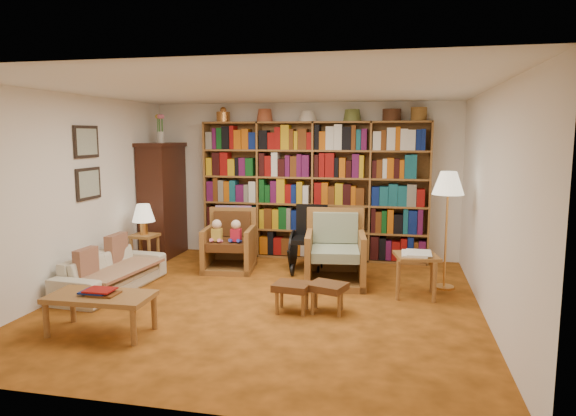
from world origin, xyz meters
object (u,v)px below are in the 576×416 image
(footstool_a, at_px, (292,288))
(coffee_table, at_px, (100,299))
(sofa, at_px, (112,272))
(footstool_b, at_px, (327,289))
(side_table_lamp, at_px, (145,244))
(armchair_leather, at_px, (231,244))
(wheelchair, at_px, (310,241))
(floor_lamp, at_px, (448,188))
(armchair_sage, at_px, (336,255))
(side_table_papers, at_px, (416,261))

(footstool_a, distance_m, coffee_table, 2.03)
(sofa, height_order, footstool_a, sofa)
(sofa, relative_size, footstool_b, 3.40)
(side_table_lamp, xyz_separation_m, armchair_leather, (1.26, 0.28, -0.00))
(wheelchair, relative_size, footstool_b, 2.00)
(sofa, height_order, floor_lamp, floor_lamp)
(armchair_sage, distance_m, side_table_papers, 1.11)
(floor_lamp, xyz_separation_m, side_table_papers, (-0.38, -0.43, -0.87))
(side_table_lamp, distance_m, armchair_leather, 1.29)
(armchair_leather, bearing_deg, coffee_table, -100.03)
(footstool_a, distance_m, footstool_b, 0.40)
(sofa, height_order, armchair_sage, armchair_sage)
(wheelchair, xyz_separation_m, footstool_b, (0.50, -1.78, -0.16))
(sofa, bearing_deg, wheelchair, -52.55)
(armchair_leather, height_order, coffee_table, armchair_leather)
(side_table_lamp, height_order, coffee_table, side_table_lamp)
(armchair_sage, relative_size, wheelchair, 1.02)
(sofa, relative_size, footstool_a, 3.81)
(floor_lamp, bearing_deg, side_table_papers, -131.66)
(sofa, distance_m, armchair_leather, 1.79)
(side_table_lamp, xyz_separation_m, coffee_table, (0.78, -2.42, -0.02))
(side_table_papers, bearing_deg, floor_lamp, 48.34)
(wheelchair, height_order, coffee_table, wheelchair)
(armchair_leather, relative_size, side_table_papers, 1.54)
(side_table_lamp, bearing_deg, side_table_papers, -7.51)
(sofa, bearing_deg, side_table_lamp, 9.59)
(footstool_a, relative_size, coffee_table, 0.41)
(side_table_lamp, bearing_deg, wheelchair, 10.36)
(side_table_papers, bearing_deg, footstool_a, -147.35)
(armchair_leather, relative_size, armchair_sage, 0.92)
(side_table_papers, relative_size, footstool_a, 1.38)
(side_table_papers, relative_size, coffee_table, 0.56)
(side_table_papers, bearing_deg, side_table_lamp, 172.49)
(sofa, bearing_deg, footstool_a, -93.28)
(footstool_a, relative_size, footstool_b, 0.89)
(side_table_papers, bearing_deg, coffee_table, -148.73)
(floor_lamp, bearing_deg, wheelchair, 164.04)
(armchair_sage, height_order, footstool_a, armchair_sage)
(sofa, bearing_deg, armchair_leather, -36.18)
(sofa, distance_m, armchair_sage, 2.94)
(sofa, relative_size, side_table_lamp, 3.15)
(armchair_sage, relative_size, floor_lamp, 0.65)
(side_table_lamp, distance_m, armchair_sage, 2.89)
(armchair_leather, height_order, armchair_sage, armchair_sage)
(coffee_table, bearing_deg, floor_lamp, 33.54)
(footstool_a, xyz_separation_m, coffee_table, (-1.76, -1.02, 0.08))
(sofa, bearing_deg, side_table_papers, -77.34)
(armchair_sage, xyz_separation_m, side_table_papers, (1.04, -0.39, 0.07))
(footstool_a, bearing_deg, armchair_sage, 74.91)
(armchair_sage, relative_size, footstool_b, 2.05)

